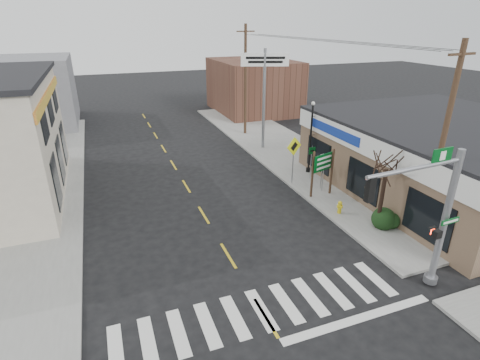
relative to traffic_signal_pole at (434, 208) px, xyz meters
name	(u,v)px	position (x,y,z in m)	size (l,w,h in m)	color
ground	(266,317)	(-6.08, 0.65, -3.48)	(140.00, 140.00, 0.00)	black
sidewalk_right	(305,162)	(2.92, 13.65, -3.41)	(6.00, 38.00, 0.13)	gray
sidewalk_left	(27,201)	(-15.08, 13.65, -3.41)	(6.00, 38.00, 0.13)	gray
center_line	(204,215)	(-6.08, 8.65, -3.47)	(0.12, 56.00, 0.01)	gold
crosswalk	(261,310)	(-6.08, 1.05, -3.47)	(11.00, 2.20, 0.01)	silver
thrift_store	(448,159)	(8.42, 6.65, -1.48)	(12.00, 14.00, 4.00)	brown
bldg_distant_right	(253,86)	(5.92, 30.65, -0.68)	(8.00, 10.00, 5.60)	brown
bldg_distant_left	(23,93)	(-17.08, 32.65, -0.28)	(9.00, 10.00, 6.40)	slate
traffic_signal_pole	(434,208)	(0.00, 0.00, 0.00)	(4.43, 0.37, 5.61)	gray
guide_sign	(323,167)	(0.93, 8.35, -1.57)	(1.57, 0.13, 2.75)	#473121
fire_hydrant	(340,207)	(0.65, 6.08, -2.97)	(0.22, 0.22, 0.70)	gold
ped_crossing_sign	(294,152)	(0.22, 10.56, -1.33)	(1.16, 0.08, 2.98)	gray
lamp_post	(312,132)	(2.18, 11.84, -0.59)	(0.62, 0.48, 4.74)	black
dance_center_sign	(265,76)	(1.42, 17.78, 2.27)	(3.56, 0.22, 7.56)	gray
bare_tree	(388,158)	(1.50, 4.12, 0.31)	(2.33, 2.33, 4.65)	black
shrub_front	(383,219)	(1.82, 4.11, -2.91)	(1.16, 1.16, 0.87)	#1B3112
shrub_back	(356,176)	(4.11, 9.31, -2.97)	(1.00, 1.00, 0.75)	black
utility_pole_near	(441,148)	(2.60, 2.41, 1.17)	(1.53, 0.23, 8.82)	#433422
utility_pole_far	(245,80)	(1.59, 22.12, 1.37)	(1.60, 0.24, 9.20)	#482920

